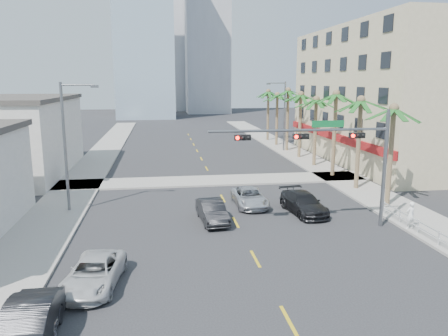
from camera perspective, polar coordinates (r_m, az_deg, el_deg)
name	(u,v)px	position (r m, az deg, el deg)	size (l,w,h in m)	color
ground	(275,296)	(19.65, 6.70, -16.24)	(260.00, 260.00, 0.00)	#262628
sidewalk_right	(346,181)	(41.39, 15.70, -1.67)	(4.00, 120.00, 0.15)	gray
sidewalk_left	(74,190)	(38.59, -19.01, -2.79)	(4.00, 120.00, 0.15)	gray
sidewalk_cross	(214,181)	(40.10, -1.38, -1.65)	(80.00, 4.00, 0.15)	gray
building_right	(397,95)	(53.89, 21.65, 8.86)	(15.25, 28.00, 15.00)	tan
building_left_far	(7,138)	(47.51, -26.46, 3.52)	(11.00, 18.00, 7.20)	beige
tower_far_left	(144,18)	(112.84, -10.45, 18.73)	(14.00, 14.00, 48.00)	#99B2C6
tower_far_right	(207,4)	(129.24, -2.24, 20.62)	(12.00, 12.00, 60.00)	#ADADB2
tower_far_center	(164,42)	(142.31, -7.88, 16.01)	(16.00, 16.00, 42.00)	#ADADB2
traffic_signal_mast	(336,149)	(27.17, 14.47, 2.48)	(11.12, 0.54, 7.20)	slate
palm_tree_0	(394,110)	(33.14, 21.32, 7.12)	(4.80, 4.80, 7.80)	brown
palm_tree_1	(361,101)	(37.73, 17.47, 8.31)	(4.80, 4.80, 8.16)	brown
palm_tree_2	(336,95)	(42.46, 14.45, 9.22)	(4.80, 4.80, 8.52)	brown
palm_tree_3	(316,100)	(47.33, 11.98, 8.67)	(4.80, 4.80, 7.80)	brown
palm_tree_4	(301,95)	(52.23, 10.01, 9.35)	(4.80, 4.80, 8.16)	brown
palm_tree_5	(288,91)	(57.18, 8.38, 9.90)	(4.80, 4.80, 8.52)	brown
palm_tree_6	(277,95)	(62.20, 6.99, 9.40)	(4.80, 4.80, 7.80)	brown
palm_tree_7	(268,92)	(67.22, 5.82, 9.86)	(4.80, 4.80, 8.16)	brown
streetlight_left	(68,141)	(31.70, -19.75, 3.38)	(2.55, 0.25, 9.00)	slate
streetlight_right	(283,113)	(57.14, 7.72, 7.18)	(2.55, 0.25, 9.00)	slate
guardrail	(418,225)	(28.54, 24.01, -6.81)	(0.08, 8.08, 1.00)	silver
car_parked_mid	(27,327)	(17.33, -24.28, -18.37)	(1.62, 4.65, 1.53)	black
car_parked_far	(94,273)	(20.83, -16.62, -13.01)	(2.16, 4.67, 1.30)	silver
car_lane_left	(212,211)	(28.62, -1.56, -5.66)	(1.51, 4.33, 1.43)	black
car_lane_center	(250,197)	(32.22, 3.35, -3.83)	(2.18, 4.74, 1.32)	silver
car_lane_right	(303,203)	(30.91, 10.33, -4.53)	(2.03, 4.98, 1.45)	black
pedestrian	(410,215)	(29.14, 23.17, -5.70)	(0.62, 0.41, 1.70)	white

